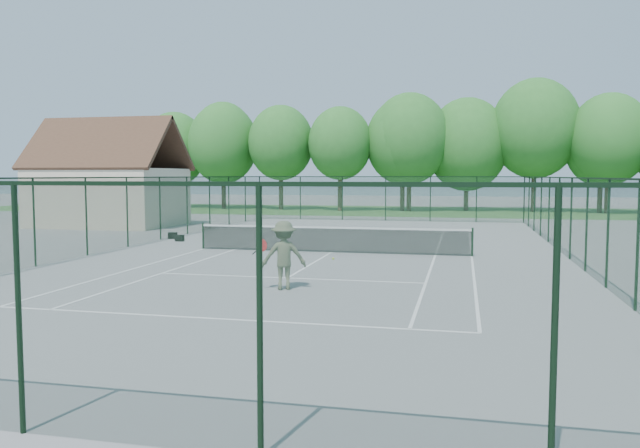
% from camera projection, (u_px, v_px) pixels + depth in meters
% --- Properties ---
extents(ground, '(140.00, 140.00, 0.00)m').
position_uv_depth(ground, '(331.00, 252.00, 24.99)').
color(ground, gray).
rests_on(ground, ground).
extents(grass_far, '(80.00, 16.00, 0.01)m').
position_uv_depth(grass_far, '(402.00, 211.00, 54.14)').
color(grass_far, '#3F7533').
rests_on(grass_far, ground).
extents(court_lines, '(11.05, 23.85, 0.01)m').
position_uv_depth(court_lines, '(331.00, 252.00, 24.99)').
color(court_lines, white).
rests_on(court_lines, ground).
extents(tennis_net, '(11.08, 0.08, 1.10)m').
position_uv_depth(tennis_net, '(331.00, 238.00, 24.94)').
color(tennis_net, black).
rests_on(tennis_net, ground).
extents(fence_enclosure, '(18.05, 36.05, 3.02)m').
position_uv_depth(fence_enclosure, '(331.00, 214.00, 24.86)').
color(fence_enclosure, '#193723').
rests_on(fence_enclosure, ground).
extents(utility_building, '(8.60, 6.27, 6.63)m').
position_uv_depth(utility_building, '(109.00, 175.00, 38.02)').
color(utility_building, beige).
rests_on(utility_building, ground).
extents(tree_line_far, '(39.40, 6.40, 9.70)m').
position_uv_depth(tree_line_far, '(403.00, 142.00, 53.67)').
color(tree_line_far, '#483123').
rests_on(tree_line_far, ground).
extents(sports_bag_a, '(0.43, 0.28, 0.32)m').
position_uv_depth(sports_bag_a, '(173.00, 236.00, 30.37)').
color(sports_bag_a, black).
rests_on(sports_bag_a, ground).
extents(sports_bag_b, '(0.43, 0.30, 0.30)m').
position_uv_depth(sports_bag_b, '(180.00, 238.00, 29.19)').
color(sports_bag_b, black).
rests_on(sports_bag_b, ground).
extents(tennis_player, '(2.18, 1.04, 1.86)m').
position_uv_depth(tennis_player, '(284.00, 255.00, 16.86)').
color(tennis_player, '#525841').
rests_on(tennis_player, ground).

